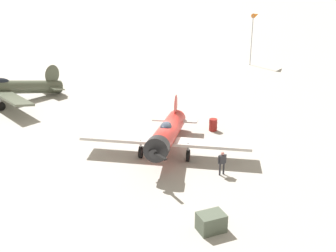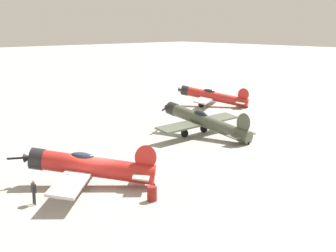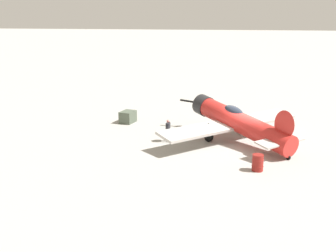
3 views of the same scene
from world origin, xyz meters
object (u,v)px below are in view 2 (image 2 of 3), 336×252
Objects in this scene: airplane_mid_apron at (204,121)px; ground_crew_mechanic at (34,190)px; airplane_far_line at (212,96)px; fuel_drum at (152,194)px; airplane_foreground at (88,166)px.

airplane_mid_apron is 22.85m from ground_crew_mechanic.
airplane_far_line is 41.15m from ground_crew_mechanic.
fuel_drum is at bearing 118.67° from airplane_mid_apron.
airplane_mid_apron is 19.45m from fuel_drum.
airplane_foreground is 9.90× the size of fuel_drum.
airplane_foreground is 18.21m from airplane_mid_apron.
fuel_drum is at bearing 148.78° from airplane_foreground.
airplane_far_line is at bearing -54.70° from airplane_mid_apron.
airplane_mid_apron is 7.30× the size of ground_crew_mechanic.
fuel_drum is at bearing -28.72° from ground_crew_mechanic.
airplane_far_line is 38.60m from fuel_drum.
airplane_foreground is at bearing 102.36° from airplane_mid_apron.
airplane_mid_apron is at bearing 24.89° from ground_crew_mechanic.
airplane_mid_apron is at bearing -116.80° from airplane_foreground.
airplane_foreground is at bearing 19.49° from ground_crew_mechanic.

